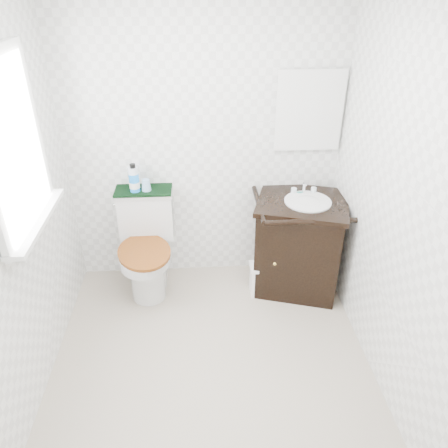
{
  "coord_description": "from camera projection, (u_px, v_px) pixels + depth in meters",
  "views": [
    {
      "loc": [
        -0.05,
        -2.09,
        2.38
      ],
      "look_at": [
        0.13,
        0.75,
        0.72
      ],
      "focal_mm": 35.0,
      "sensor_mm": 36.0,
      "label": 1
    }
  ],
  "objects": [
    {
      "name": "wall_left",
      "position": [
        4.0,
        225.0,
        2.34
      ],
      "size": [
        0.0,
        2.4,
        2.4
      ],
      "primitive_type": "plane",
      "rotation": [
        1.57,
        0.0,
        1.57
      ],
      "color": "white",
      "rests_on": "ground"
    },
    {
      "name": "wall_front",
      "position": [
        222.0,
        405.0,
        1.37
      ],
      "size": [
        2.4,
        0.0,
        2.4
      ],
      "primitive_type": "plane",
      "rotation": [
        -1.57,
        0.0,
        0.0
      ],
      "color": "white",
      "rests_on": "ground"
    },
    {
      "name": "towel",
      "position": [
        143.0,
        190.0,
        3.49
      ],
      "size": [
        0.45,
        0.22,
        0.02
      ],
      "primitive_type": "cube",
      "color": "black",
      "rests_on": "toilet"
    },
    {
      "name": "floor",
      "position": [
        212.0,
        369.0,
        3.01
      ],
      "size": [
        2.4,
        2.4,
        0.0
      ],
      "primitive_type": "plane",
      "color": "#AEA08C",
      "rests_on": "ground"
    },
    {
      "name": "window",
      "position": [
        11.0,
        146.0,
        2.38
      ],
      "size": [
        0.02,
        0.7,
        0.9
      ],
      "primitive_type": "cube",
      "color": "white",
      "rests_on": "wall_left"
    },
    {
      "name": "wall_right",
      "position": [
        403.0,
        212.0,
        2.47
      ],
      "size": [
        0.0,
        2.4,
        2.4
      ],
      "primitive_type": "plane",
      "rotation": [
        1.57,
        0.0,
        -1.57
      ],
      "color": "white",
      "rests_on": "ground"
    },
    {
      "name": "toilet",
      "position": [
        147.0,
        250.0,
        3.63
      ],
      "size": [
        0.5,
        0.68,
        0.85
      ],
      "color": "silver",
      "rests_on": "floor"
    },
    {
      "name": "vanity",
      "position": [
        299.0,
        242.0,
        3.61
      ],
      "size": [
        0.84,
        0.77,
        0.92
      ],
      "color": "black",
      "rests_on": "floor"
    },
    {
      "name": "mouthwash_bottle",
      "position": [
        134.0,
        179.0,
        3.4
      ],
      "size": [
        0.08,
        0.08,
        0.23
      ],
      "color": "#1B83ED",
      "rests_on": "towel"
    },
    {
      "name": "mirror",
      "position": [
        309.0,
        111.0,
        3.34
      ],
      "size": [
        0.5,
        0.02,
        0.6
      ],
      "primitive_type": "cube",
      "color": "silver",
      "rests_on": "wall_back"
    },
    {
      "name": "cup",
      "position": [
        146.0,
        185.0,
        3.44
      ],
      "size": [
        0.07,
        0.07,
        0.09
      ],
      "primitive_type": "cone",
      "color": "#85B0DA",
      "rests_on": "towel"
    },
    {
      "name": "trash_bin",
      "position": [
        261.0,
        279.0,
        3.65
      ],
      "size": [
        0.2,
        0.17,
        0.29
      ],
      "color": "white",
      "rests_on": "floor"
    },
    {
      "name": "wall_back",
      "position": [
        203.0,
        143.0,
        3.44
      ],
      "size": [
        2.4,
        0.0,
        2.4
      ],
      "primitive_type": "plane",
      "rotation": [
        1.57,
        0.0,
        0.0
      ],
      "color": "white",
      "rests_on": "ground"
    },
    {
      "name": "soap_bar",
      "position": [
        300.0,
        193.0,
        3.52
      ],
      "size": [
        0.06,
        0.04,
        0.02
      ],
      "primitive_type": "ellipsoid",
      "color": "#1B8270",
      "rests_on": "vanity"
    }
  ]
}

